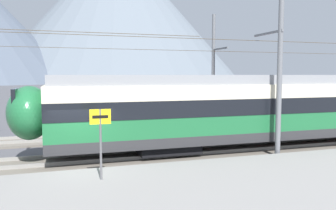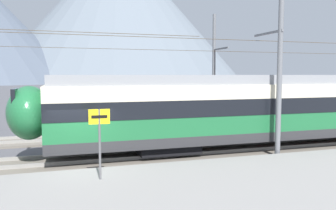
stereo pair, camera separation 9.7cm
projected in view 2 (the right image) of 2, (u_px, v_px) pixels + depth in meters
The scene contains 9 objects.
ground_plane at pixel (82, 171), 13.70m from camera, with size 400.00×400.00×0.00m, color #4C4C51.
platform_slab at pixel (89, 205), 9.62m from camera, with size 120.00×6.60×0.34m, color gray.
track_near at pixel (80, 161), 14.96m from camera, with size 120.00×3.00×0.28m.
track_far at pixel (76, 139), 20.18m from camera, with size 120.00×3.00×0.28m.
train_near_platform at pixel (310, 105), 18.29m from camera, with size 29.70×2.99×4.27m.
catenary_mast_mid at pixel (278, 68), 15.39m from camera, with size 38.33×2.27×8.02m.
catenary_mast_far_side at pixel (215, 70), 24.52m from camera, with size 38.33×2.37×8.19m.
platform_sign at pixel (99, 128), 11.32m from camera, with size 0.70×0.08×2.38m.
mountain_central_peak at pixel (119, 11), 210.96m from camera, with size 151.54×151.54×86.49m, color slate.
Camera 2 is at (-0.59, -13.84, 3.85)m, focal length 36.34 mm.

